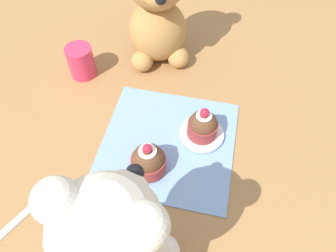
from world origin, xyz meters
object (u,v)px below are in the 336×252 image
cupcake_near_tan_bear (203,125)px  teaspoon (17,220)px  saucer_plate (202,134)px  juice_glass (81,61)px  teddy_bear_tan (157,9)px  cupcake_near_cream_bear (148,161)px  teddy_bear_cream (117,248)px

cupcake_near_tan_bear → teaspoon: bearing=40.6°
saucer_plate → juice_glass: size_ratio=1.20×
teddy_bear_tan → cupcake_near_cream_bear: size_ratio=3.59×
teddy_bear_cream → teddy_bear_tan: (0.06, -0.46, -0.00)m
cupcake_near_tan_bear → teaspoon: size_ratio=0.51×
saucer_plate → cupcake_near_tan_bear: cupcake_near_tan_bear is taller
cupcake_near_cream_bear → cupcake_near_tan_bear: cupcake_near_tan_bear is taller
teaspoon → cupcake_near_cream_bear: bearing=-27.2°
teddy_bear_tan → cupcake_near_cream_bear: 0.31m
teddy_bear_cream → teaspoon: 0.23m
teddy_bear_tan → juice_glass: (0.15, 0.09, -0.09)m
cupcake_near_cream_bear → saucer_plate: cupcake_near_cream_bear is taller
juice_glass → teaspoon: 0.34m
teddy_bear_cream → cupcake_near_cream_bear: teddy_bear_cream is taller
cupcake_near_tan_bear → teddy_bear_tan: bearing=-57.0°
teddy_bear_cream → teddy_bear_tan: size_ratio=1.04×
teddy_bear_cream → juice_glass: bearing=-57.0°
cupcake_near_cream_bear → saucer_plate: bearing=-131.4°
saucer_plate → teddy_bear_cream: bearing=75.7°
teddy_bear_tan → teaspoon: (0.13, 0.42, -0.12)m
cupcake_near_tan_bear → teddy_bear_cream: bearing=75.7°
teddy_bear_tan → saucer_plate: teddy_bear_tan is taller
teddy_bear_tan → saucer_plate: bearing=-77.4°
cupcake_near_cream_bear → juice_glass: size_ratio=1.01×
teddy_bear_tan → juice_glass: size_ratio=3.64×
cupcake_near_cream_bear → teaspoon: size_ratio=0.52×
teaspoon → teddy_bear_tan: bearing=9.1°
teddy_bear_cream → saucer_plate: bearing=-100.6°
teddy_bear_tan → cupcake_near_tan_bear: (-0.13, 0.20, -0.09)m
teddy_bear_cream → teddy_bear_tan: 0.47m
teddy_bear_cream → cupcake_near_tan_bear: size_ratio=3.82×
teddy_bear_cream → saucer_plate: 0.30m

